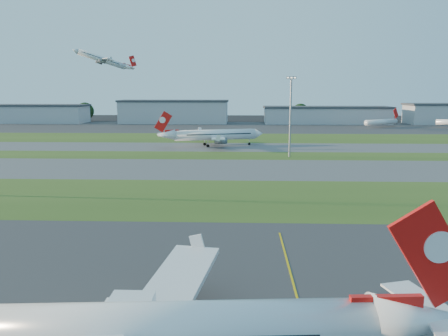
{
  "coord_description": "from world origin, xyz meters",
  "views": [
    {
      "loc": [
        -1.04,
        -33.83,
        21.44
      ],
      "look_at": [
        -4.1,
        47.13,
        7.0
      ],
      "focal_mm": 35.0,
      "sensor_mm": 36.0,
      "label": 1
    }
  ],
  "objects_px": {
    "airliner_taxiing": "(215,135)",
    "mini_jet_near": "(381,122)",
    "light_mast_centre": "(291,111)",
    "airliner_parked": "(157,332)"
  },
  "relations": [
    {
      "from": "airliner_taxiing",
      "to": "light_mast_centre",
      "type": "bearing_deg",
      "value": 117.1
    },
    {
      "from": "mini_jet_near",
      "to": "airliner_parked",
      "type": "bearing_deg",
      "value": -145.54
    },
    {
      "from": "airliner_parked",
      "to": "airliner_taxiing",
      "type": "xyz_separation_m",
      "value": [
        -4.13,
        140.12,
        0.0
      ]
    },
    {
      "from": "airliner_parked",
      "to": "airliner_taxiing",
      "type": "relative_size",
      "value": 1.03
    },
    {
      "from": "mini_jet_near",
      "to": "airliner_taxiing",
      "type": "bearing_deg",
      "value": -170.23
    },
    {
      "from": "airliner_parked",
      "to": "airliner_taxiing",
      "type": "distance_m",
      "value": 140.18
    },
    {
      "from": "mini_jet_near",
      "to": "light_mast_centre",
      "type": "bearing_deg",
      "value": -154.09
    },
    {
      "from": "airliner_taxiing",
      "to": "mini_jet_near",
      "type": "height_order",
      "value": "airliner_taxiing"
    },
    {
      "from": "mini_jet_near",
      "to": "light_mast_centre",
      "type": "distance_m",
      "value": 135.17
    },
    {
      "from": "airliner_taxiing",
      "to": "mini_jet_near",
      "type": "bearing_deg",
      "value": -152.72
    }
  ]
}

